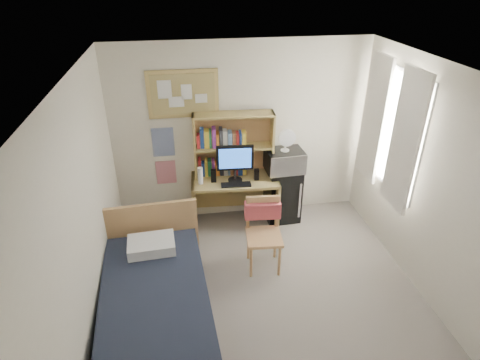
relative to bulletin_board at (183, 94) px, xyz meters
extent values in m
cube|color=gray|center=(0.78, -2.08, -1.93)|extent=(3.60, 4.20, 0.02)
cube|color=silver|center=(0.78, -2.08, 0.68)|extent=(3.60, 4.20, 0.02)
cube|color=silver|center=(0.78, 0.02, -0.62)|extent=(3.60, 0.04, 2.60)
cube|color=silver|center=(-1.02, -2.08, -0.62)|extent=(0.04, 4.20, 2.60)
cube|color=silver|center=(2.58, -2.08, -0.62)|extent=(0.04, 4.20, 2.60)
cube|color=white|center=(2.53, -0.88, -0.32)|extent=(0.10, 1.40, 1.70)
cube|color=white|center=(2.50, -1.28, -0.32)|extent=(0.04, 0.55, 1.70)
cube|color=white|center=(2.50, -0.48, -0.32)|extent=(0.04, 0.55, 1.70)
cube|color=tan|center=(0.00, 0.00, 0.00)|extent=(0.94, 0.03, 0.64)
cube|color=navy|center=(-0.32, 0.01, -0.67)|extent=(0.30, 0.01, 0.42)
cube|color=#BF213B|center=(-0.32, 0.01, -1.14)|extent=(0.28, 0.01, 0.36)
cube|color=tan|center=(0.64, -0.31, -1.54)|extent=(1.26, 0.69, 0.76)
cube|color=tan|center=(0.84, -1.33, -1.45)|extent=(0.51, 0.51, 0.94)
cube|color=black|center=(1.36, -0.24, -1.51)|extent=(0.50, 0.50, 0.81)
cube|color=black|center=(-0.46, -2.27, -1.62)|extent=(1.20, 2.22, 0.60)
cube|color=tan|center=(0.65, -0.16, -0.70)|extent=(1.12, 0.35, 0.91)
cube|color=black|center=(0.63, -0.37, -0.89)|extent=(0.51, 0.07, 0.54)
cube|color=black|center=(0.62, -0.51, -1.15)|extent=(0.42, 0.16, 0.02)
cube|color=black|center=(0.33, -0.35, -1.07)|extent=(0.08, 0.08, 0.18)
cube|color=black|center=(0.93, -0.39, -1.08)|extent=(0.07, 0.07, 0.16)
cylinder|color=white|center=(0.15, -0.38, -1.04)|extent=(0.08, 0.08, 0.24)
cube|color=#CC4D55|center=(0.86, -1.13, -1.19)|extent=(0.46, 0.18, 0.21)
cube|color=#B7B7BC|center=(1.36, -0.26, -0.95)|extent=(0.54, 0.42, 0.30)
cylinder|color=white|center=(1.36, -0.26, -0.65)|extent=(0.25, 0.25, 0.30)
cube|color=white|center=(-0.50, -1.52, -1.26)|extent=(0.54, 0.39, 0.12)
camera|label=1|loc=(-0.10, -5.23, 1.53)|focal=30.00mm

